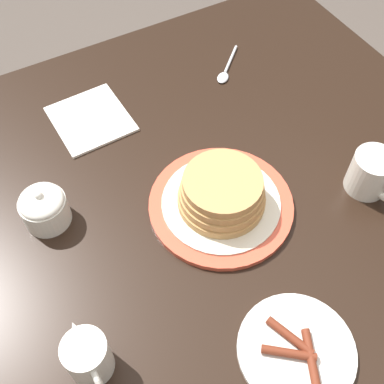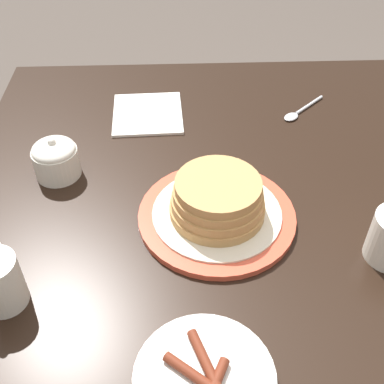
{
  "view_description": "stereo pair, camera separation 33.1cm",
  "coord_description": "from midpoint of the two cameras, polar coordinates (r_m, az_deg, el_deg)",
  "views": [
    {
      "loc": [
        0.42,
        -0.35,
        1.49
      ],
      "look_at": [
        -0.04,
        -0.09,
        0.75
      ],
      "focal_mm": 45.0,
      "sensor_mm": 36.0,
      "label": 1
    },
    {
      "loc": [
        0.6,
        -0.12,
        1.33
      ],
      "look_at": [
        -0.04,
        -0.09,
        0.75
      ],
      "focal_mm": 45.0,
      "sensor_mm": 36.0,
      "label": 2
    }
  ],
  "objects": [
    {
      "name": "side_plate_bacon",
      "position": [
        0.73,
        1.77,
        -14.95
      ],
      "size": [
        0.19,
        0.19,
        0.02
      ],
      "color": "silver",
      "rests_on": "dining_table"
    },
    {
      "name": "coffee_mug",
      "position": [
        0.89,
        13.05,
        6.25
      ],
      "size": [
        0.11,
        0.08,
        0.09
      ],
      "color": "silver",
      "rests_on": "dining_table"
    },
    {
      "name": "dining_table",
      "position": [
        0.98,
        -2.6,
        -0.66
      ],
      "size": [
        1.16,
        1.07,
        0.72
      ],
      "color": "black",
      "rests_on": "ground_plane"
    },
    {
      "name": "pancake_plate",
      "position": [
        0.86,
        -6.07,
        3.77
      ],
      "size": [
        0.28,
        0.28,
        0.09
      ],
      "color": "#DB5138",
      "rests_on": "dining_table"
    },
    {
      "name": "spoon",
      "position": [
        1.15,
        -3.25,
        17.81
      ],
      "size": [
        0.11,
        0.11,
        0.01
      ],
      "color": "silver",
      "rests_on": "dining_table"
    },
    {
      "name": "napkin",
      "position": [
        1.09,
        -20.07,
        11.78
      ],
      "size": [
        0.17,
        0.16,
        0.01
      ],
      "color": "silver",
      "rests_on": "dining_table"
    },
    {
      "name": "ground_plane",
      "position": [
        1.52,
        -1.72,
        -13.94
      ],
      "size": [
        8.0,
        8.0,
        0.0
      ],
      "primitive_type": "plane",
      "color": "#51473F"
    },
    {
      "name": "creamer_pitcher",
      "position": [
        0.75,
        -24.33,
        -14.2
      ],
      "size": [
        0.11,
        0.07,
        0.1
      ],
      "color": "silver",
      "rests_on": "dining_table"
    },
    {
      "name": "sugar_bowl",
      "position": [
        0.92,
        -26.7,
        2.08
      ],
      "size": [
        0.09,
        0.09,
        0.09
      ],
      "color": "silver",
      "rests_on": "dining_table"
    }
  ]
}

